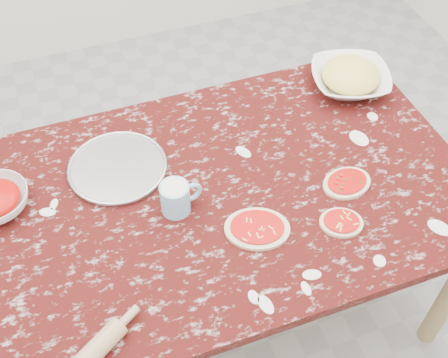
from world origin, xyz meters
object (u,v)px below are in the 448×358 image
worktable (224,205)px  flour_mug (176,197)px  pizza_tray (118,168)px  cheese_bowl (350,79)px

worktable → flour_mug: size_ratio=11.69×
pizza_tray → flour_mug: 0.27m
worktable → pizza_tray: bearing=146.1°
worktable → cheese_bowl: size_ratio=5.49×
worktable → pizza_tray: (-0.30, 0.20, 0.09)m
cheese_bowl → flour_mug: bearing=-156.6°
worktable → flour_mug: flour_mug is taller
worktable → cheese_bowl: (0.62, 0.32, 0.12)m
pizza_tray → flour_mug: size_ratio=2.35×
pizza_tray → cheese_bowl: cheese_bowl is taller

